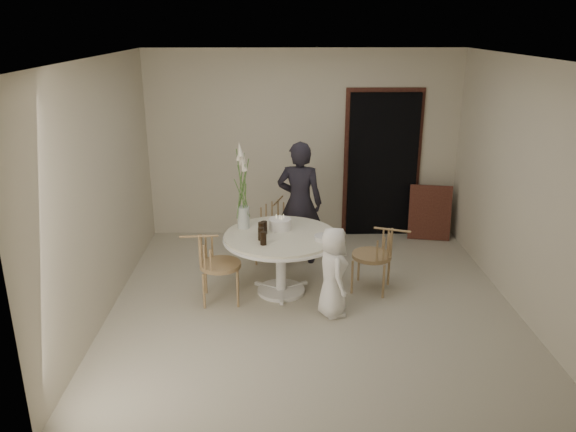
{
  "coord_description": "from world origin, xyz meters",
  "views": [
    {
      "loc": [
        -0.39,
        -5.75,
        3.04
      ],
      "look_at": [
        -0.27,
        0.3,
        0.94
      ],
      "focal_mm": 35.0,
      "sensor_mm": 36.0,
      "label": 1
    }
  ],
  "objects_px": {
    "chair_left": "(210,258)",
    "girl": "(300,203)",
    "chair_right": "(382,250)",
    "flower_vase": "(243,193)",
    "chair_far": "(276,222)",
    "birthday_cake": "(280,224)",
    "boy": "(333,272)",
    "table": "(281,244)"
  },
  "relations": [
    {
      "from": "chair_far",
      "to": "birthday_cake",
      "type": "bearing_deg",
      "value": -69.64
    },
    {
      "from": "chair_right",
      "to": "chair_left",
      "type": "distance_m",
      "value": 1.98
    },
    {
      "from": "chair_left",
      "to": "flower_vase",
      "type": "bearing_deg",
      "value": -44.55
    },
    {
      "from": "table",
      "to": "birthday_cake",
      "type": "xyz_separation_m",
      "value": [
        -0.01,
        0.18,
        0.18
      ]
    },
    {
      "from": "table",
      "to": "chair_right",
      "type": "distance_m",
      "value": 1.18
    },
    {
      "from": "boy",
      "to": "chair_left",
      "type": "bearing_deg",
      "value": 65.42
    },
    {
      "from": "chair_far",
      "to": "girl",
      "type": "relative_size",
      "value": 0.49
    },
    {
      "from": "girl",
      "to": "birthday_cake",
      "type": "relative_size",
      "value": 6.18
    },
    {
      "from": "table",
      "to": "girl",
      "type": "distance_m",
      "value": 0.99
    },
    {
      "from": "chair_far",
      "to": "boy",
      "type": "distance_m",
      "value": 1.68
    },
    {
      "from": "chair_left",
      "to": "chair_far",
      "type": "bearing_deg",
      "value": -35.2
    },
    {
      "from": "birthday_cake",
      "to": "chair_left",
      "type": "bearing_deg",
      "value": -154.78
    },
    {
      "from": "chair_left",
      "to": "girl",
      "type": "relative_size",
      "value": 0.5
    },
    {
      "from": "girl",
      "to": "birthday_cake",
      "type": "xyz_separation_m",
      "value": [
        -0.26,
        -0.76,
        -0.02
      ]
    },
    {
      "from": "chair_right",
      "to": "girl",
      "type": "distance_m",
      "value": 1.33
    },
    {
      "from": "flower_vase",
      "to": "chair_right",
      "type": "bearing_deg",
      "value": -7.41
    },
    {
      "from": "chair_far",
      "to": "boy",
      "type": "bearing_deg",
      "value": -51.65
    },
    {
      "from": "chair_far",
      "to": "flower_vase",
      "type": "bearing_deg",
      "value": -98.41
    },
    {
      "from": "table",
      "to": "birthday_cake",
      "type": "height_order",
      "value": "birthday_cake"
    },
    {
      "from": "table",
      "to": "chair_far",
      "type": "relative_size",
      "value": 1.67
    },
    {
      "from": "chair_right",
      "to": "flower_vase",
      "type": "relative_size",
      "value": 0.78
    },
    {
      "from": "chair_far",
      "to": "birthday_cake",
      "type": "xyz_separation_m",
      "value": [
        0.05,
        -0.85,
        0.28
      ]
    },
    {
      "from": "girl",
      "to": "chair_far",
      "type": "bearing_deg",
      "value": -4.7
    },
    {
      "from": "boy",
      "to": "flower_vase",
      "type": "relative_size",
      "value": 0.97
    },
    {
      "from": "chair_left",
      "to": "boy",
      "type": "height_order",
      "value": "boy"
    },
    {
      "from": "chair_right",
      "to": "flower_vase",
      "type": "xyz_separation_m",
      "value": [
        -1.61,
        0.21,
        0.64
      ]
    },
    {
      "from": "chair_right",
      "to": "birthday_cake",
      "type": "xyz_separation_m",
      "value": [
        -1.18,
        0.16,
        0.27
      ]
    },
    {
      "from": "chair_right",
      "to": "girl",
      "type": "height_order",
      "value": "girl"
    },
    {
      "from": "chair_far",
      "to": "birthday_cake",
      "type": "relative_size",
      "value": 3.04
    },
    {
      "from": "chair_far",
      "to": "boy",
      "type": "relative_size",
      "value": 0.79
    },
    {
      "from": "chair_far",
      "to": "girl",
      "type": "bearing_deg",
      "value": 1.21
    },
    {
      "from": "table",
      "to": "birthday_cake",
      "type": "distance_m",
      "value": 0.25
    },
    {
      "from": "table",
      "to": "boy",
      "type": "distance_m",
      "value": 0.78
    },
    {
      "from": "table",
      "to": "chair_far",
      "type": "height_order",
      "value": "chair_far"
    },
    {
      "from": "chair_left",
      "to": "boy",
      "type": "bearing_deg",
      "value": -108.25
    },
    {
      "from": "chair_far",
      "to": "chair_right",
      "type": "height_order",
      "value": "chair_right"
    },
    {
      "from": "table",
      "to": "girl",
      "type": "bearing_deg",
      "value": 74.91
    },
    {
      "from": "chair_far",
      "to": "chair_left",
      "type": "bearing_deg",
      "value": -104.29
    },
    {
      "from": "chair_left",
      "to": "table",
      "type": "bearing_deg",
      "value": -80.18
    },
    {
      "from": "chair_right",
      "to": "boy",
      "type": "distance_m",
      "value": 0.84
    },
    {
      "from": "birthday_cake",
      "to": "flower_vase",
      "type": "height_order",
      "value": "flower_vase"
    },
    {
      "from": "chair_right",
      "to": "chair_left",
      "type": "relative_size",
      "value": 0.99
    }
  ]
}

